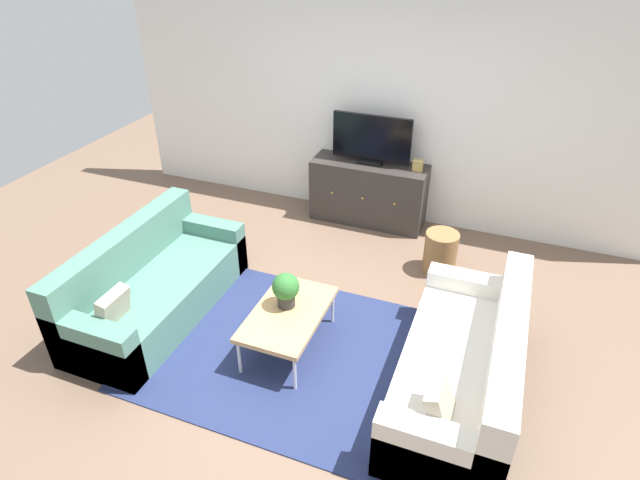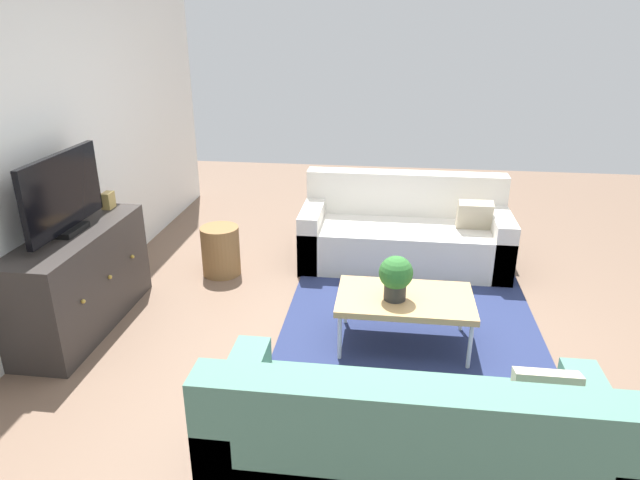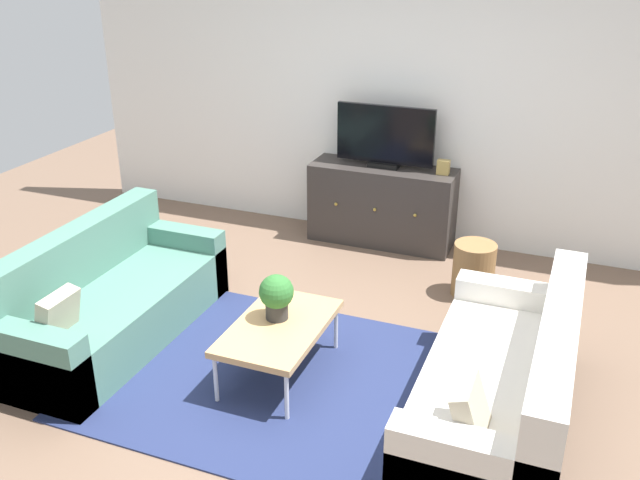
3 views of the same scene
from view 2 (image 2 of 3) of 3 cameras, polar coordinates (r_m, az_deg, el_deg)
ground_plane at (r=4.15m, az=7.07°, el=-10.00°), size 10.00×10.00×0.00m
wall_back at (r=4.40m, az=-27.74°, el=8.55°), size 6.40×0.12×2.70m
area_rug at (r=4.15m, az=9.18°, el=-10.02°), size 2.50×1.90×0.01m
couch_left_side at (r=2.84m, az=9.19°, el=-20.74°), size 0.81×1.87×0.81m
couch_right_side at (r=5.32m, az=8.54°, el=0.60°), size 0.81×1.87×0.81m
coffee_table at (r=3.93m, az=8.62°, el=-6.08°), size 0.56×0.93×0.38m
potted_plant at (r=3.79m, az=7.69°, el=-3.64°), size 0.23×0.23×0.31m
tv_console at (r=4.49m, az=-23.11°, el=-3.74°), size 1.34×0.47×0.74m
flat_screen_tv at (r=4.28m, az=-24.62°, el=4.20°), size 0.91×0.16×0.57m
mantel_clock at (r=4.78m, az=-20.70°, el=3.79°), size 0.11×0.07×0.13m
wicker_basket at (r=5.09m, az=-10.04°, el=-1.07°), size 0.34×0.34×0.44m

